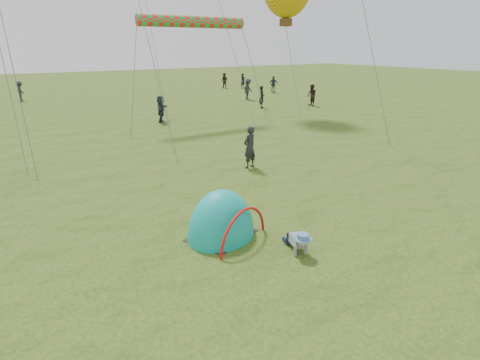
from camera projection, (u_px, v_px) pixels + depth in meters
ground at (338, 251)px, 8.69m from camera, size 140.00×140.00×0.00m
crawling_toddler at (298, 240)px, 8.59m from camera, size 0.70×0.85×0.57m
popup_tent at (221, 236)px, 9.40m from camera, size 2.31×2.13×2.42m
standing_adult at (250, 147)px, 14.35m from camera, size 0.68×0.54×1.63m
crowd_person_0 at (262, 97)px, 28.29m from camera, size 0.65×0.72×1.65m
crowd_person_2 at (273, 84)px, 37.56m from camera, size 0.82×1.03×1.63m
crowd_person_3 at (20, 91)px, 31.83m from camera, size 0.93×1.21×1.65m
crowd_person_5 at (161, 109)px, 22.96m from camera, size 1.27×1.51×1.63m
crowd_person_7 at (225, 81)px, 41.33m from camera, size 0.93×1.00×1.64m
crowd_person_9 at (248, 89)px, 32.55m from camera, size 1.33×1.10×1.79m
crowd_person_12 at (243, 81)px, 41.14m from camera, size 0.65×0.49×1.61m
crowd_person_13 at (312, 95)px, 29.19m from camera, size 0.79×0.92×1.67m
rainbow_tube_kite at (193, 22)px, 21.25m from camera, size 6.51×0.64×0.64m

